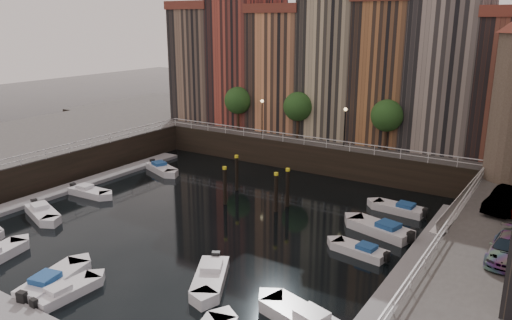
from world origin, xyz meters
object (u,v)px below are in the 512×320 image
Objects in this scene: car_c at (508,250)px; gangway at (462,202)px; boat_left_2 at (89,192)px; boat_left_1 at (42,213)px; mooring_pilings at (256,185)px; car_b at (507,201)px.

gangway is at bearing 113.24° from car_c.
car_c is (34.99, -0.20, 3.32)m from boat_left_2.
boat_left_1 is at bearing -149.96° from gangway.
gangway is at bearing 17.05° from boat_left_2.
boat_left_2 is at bearing 119.74° from boat_left_1.
gangway is at bearing 16.02° from mooring_pilings.
car_c is (4.49, -11.62, 1.74)m from gangway.
gangway is at bearing 49.20° from boat_left_1.
boat_left_2 is 0.94× the size of car_b.
car_b is 8.10m from car_c.
boat_left_1 is 5.71m from boat_left_2.
boat_left_1 is at bearing -168.80° from car_c.
gangway is 5.31m from car_b.
boat_left_1 is 1.02× the size of car_b.
boat_left_2 is at bearing -154.58° from mooring_pilings.
car_c is (1.05, -8.03, -0.12)m from car_b.
mooring_pilings is at bearing 163.73° from car_c.
car_b is (32.89, 13.44, 3.42)m from boat_left_1.
boat_left_2 is 35.00m from car_b.
car_b reaches higher than boat_left_2.
gangway is 17.00m from mooring_pilings.
boat_left_1 is (-13.12, -12.35, -1.28)m from mooring_pilings.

